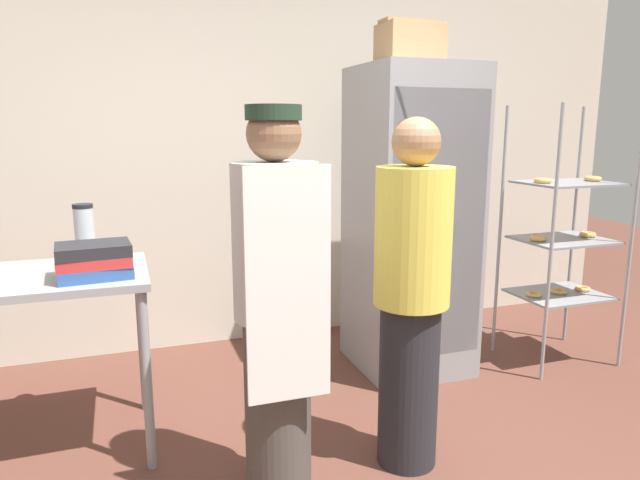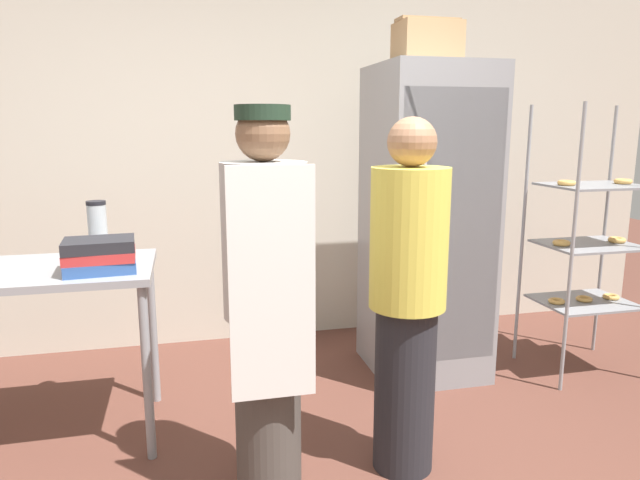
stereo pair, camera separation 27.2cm
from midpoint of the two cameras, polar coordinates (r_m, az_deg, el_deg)
back_wall at (r=4.18m, az=-10.26°, el=10.45°), size 6.40×0.12×3.03m
refrigerator at (r=3.66m, az=6.96°, el=1.80°), size 0.67×0.73×1.93m
baking_rack at (r=4.02m, az=21.40°, el=0.06°), size 0.65×0.52×1.70m
prep_counter at (r=3.02m, az=-30.07°, el=-5.09°), size 1.12×0.68×0.89m
blender_pitcher at (r=3.15m, az=-24.79°, el=0.37°), size 0.12×0.12×0.29m
binder_stack at (r=2.80m, az=-24.30°, el=-1.91°), size 0.34×0.26×0.16m
cardboard_storage_box at (r=3.66m, az=6.78°, el=18.92°), size 0.37×0.27×0.26m
person_baker at (r=2.35m, az=-7.69°, el=-6.29°), size 0.35×0.37×1.64m
person_customer at (r=2.58m, az=6.13°, el=-5.54°), size 0.34×0.34×1.60m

